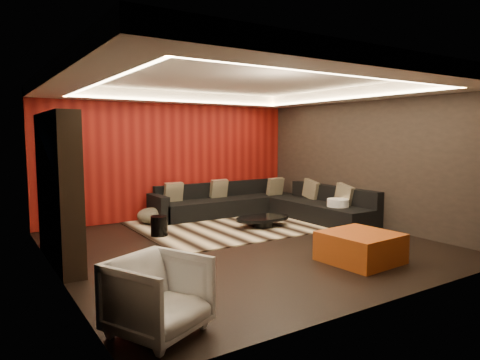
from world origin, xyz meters
TOP-DOWN VIEW (x-y plane):
  - floor at (0.00, 0.00)m, footprint 6.00×6.00m
  - ceiling at (0.00, 0.00)m, footprint 6.00×6.00m
  - wall_back at (0.00, 3.01)m, footprint 6.00×0.02m
  - wall_left at (-3.01, 0.00)m, footprint 0.02×6.00m
  - wall_right at (3.01, 0.00)m, footprint 0.02×6.00m
  - red_feature_wall at (0.00, 2.97)m, footprint 5.98×0.05m
  - soffit_back at (0.00, 2.70)m, footprint 6.00×0.60m
  - soffit_front at (0.00, -2.70)m, footprint 6.00×0.60m
  - soffit_left at (-2.70, 0.00)m, footprint 0.60×4.80m
  - soffit_right at (2.70, 0.00)m, footprint 0.60×4.80m
  - cove_back at (0.00, 2.36)m, footprint 4.80×0.08m
  - cove_front at (0.00, -2.36)m, footprint 4.80×0.08m
  - cove_left at (-2.36, 0.00)m, footprint 0.08×4.80m
  - cove_right at (2.36, 0.00)m, footprint 0.08×4.80m
  - tv_surround at (-2.85, 0.60)m, footprint 0.30×2.00m
  - tv_screen at (-2.69, 0.60)m, footprint 0.04×1.30m
  - tv_shelf at (-2.69, 0.60)m, footprint 0.04×1.60m
  - rug at (0.74, 1.47)m, footprint 4.00×3.01m
  - coffee_table at (1.08, 0.95)m, footprint 1.25×1.25m
  - drum_stool at (-1.01, 1.33)m, footprint 0.33×0.33m
  - striped_pouf at (-0.71, 2.50)m, footprint 0.70×0.70m
  - white_side_table at (2.50, 0.26)m, footprint 0.45×0.45m
  - orange_ottoman at (0.91, -1.76)m, footprint 1.05×1.05m
  - armchair at (-2.50, -2.33)m, footprint 1.06×1.08m
  - sectional_sofa at (1.73, 1.86)m, footprint 3.65×3.50m
  - throw_pillows at (1.78, 1.89)m, footprint 3.15×2.71m

SIDE VIEW (x-z plane):
  - floor at x=0.00m, z-range -0.02..0.00m
  - rug at x=0.74m, z-range 0.00..0.02m
  - coffee_table at x=1.08m, z-range 0.02..0.22m
  - striped_pouf at x=-0.71m, z-range 0.02..0.35m
  - drum_stool at x=-1.01m, z-range 0.02..0.39m
  - orange_ottoman at x=0.91m, z-range 0.00..0.44m
  - sectional_sofa at x=1.73m, z-range -0.11..0.64m
  - white_side_table at x=2.50m, z-range 0.00..0.56m
  - armchair at x=-2.50m, z-range 0.00..0.74m
  - throw_pillows at x=1.78m, z-range 0.37..0.87m
  - tv_shelf at x=-2.69m, z-range 0.68..0.72m
  - tv_surround at x=-2.85m, z-range 0.00..2.20m
  - wall_back at x=0.00m, z-range 0.00..2.80m
  - wall_left at x=-3.01m, z-range 0.00..2.80m
  - wall_right at x=3.01m, z-range 0.00..2.80m
  - red_feature_wall at x=0.00m, z-range 0.01..2.79m
  - tv_screen at x=-2.69m, z-range 1.05..1.85m
  - cove_back at x=0.00m, z-range 2.58..2.62m
  - cove_front at x=0.00m, z-range 2.58..2.62m
  - cove_left at x=-2.36m, z-range 2.58..2.62m
  - cove_right at x=2.36m, z-range 2.58..2.62m
  - soffit_back at x=0.00m, z-range 2.58..2.80m
  - soffit_front at x=0.00m, z-range 2.58..2.80m
  - soffit_left at x=-2.70m, z-range 2.58..2.80m
  - soffit_right at x=2.70m, z-range 2.58..2.80m
  - ceiling at x=0.00m, z-range 2.80..2.82m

